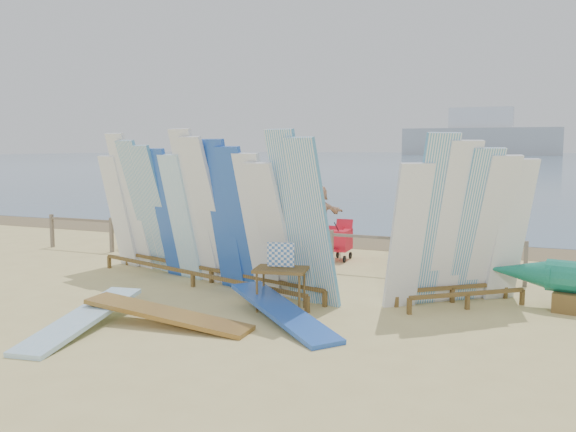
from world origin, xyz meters
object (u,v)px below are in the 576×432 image
at_px(beach_chair_right, 330,251).
at_px(beachgoer_3, 212,217).
at_px(flat_board_d, 283,323).
at_px(beachgoer_10, 517,233).
at_px(beach_chair_left, 308,248).
at_px(beachgoer_2, 181,220).
at_px(flat_board_c, 168,326).
at_px(side_surfboard_rack, 461,230).
at_px(beachgoer_4, 282,228).
at_px(beachgoer_0, 140,217).
at_px(beachgoer_5, 319,214).
at_px(flat_board_a, 82,329).
at_px(beachgoer_9, 470,225).
at_px(vendor_table, 281,288).
at_px(beachgoer_11, 162,202).
at_px(main_surfboard_rack, 202,216).
at_px(stroller, 341,244).
at_px(beachgoer_1, 234,214).

bearing_deg(beach_chair_right, beachgoer_3, 166.18).
relative_size(flat_board_d, beachgoer_10, 1.68).
height_order(beach_chair_left, beachgoer_2, beachgoer_2).
relative_size(flat_board_c, beach_chair_left, 3.23).
height_order(side_surfboard_rack, beachgoer_4, side_surfboard_rack).
xyz_separation_m(beachgoer_0, beachgoer_2, (1.27, 0.06, -0.04)).
bearing_deg(beach_chair_right, beachgoer_5, 117.43).
xyz_separation_m(flat_board_a, beachgoer_5, (0.49, 9.03, 0.83)).
bearing_deg(beachgoer_9, flat_board_c, 62.79).
xyz_separation_m(vendor_table, beachgoer_10, (3.46, 5.20, 0.42)).
bearing_deg(beachgoer_3, flat_board_c, -38.26).
distance_m(flat_board_d, beachgoer_11, 11.79).
bearing_deg(beachgoer_2, beachgoer_5, -45.94).
xyz_separation_m(flat_board_a, beachgoer_9, (4.68, 8.27, 0.83)).
bearing_deg(flat_board_a, beachgoer_10, 43.35).
xyz_separation_m(vendor_table, beachgoer_9, (2.36, 6.11, 0.45)).
bearing_deg(flat_board_d, beachgoer_4, 61.74).
relative_size(main_surfboard_rack, beachgoer_9, 3.65).
bearing_deg(beachgoer_9, beachgoer_10, 138.59).
height_order(main_surfboard_rack, beachgoer_11, main_surfboard_rack).
distance_m(stroller, beachgoer_9, 3.19).
bearing_deg(beachgoer_0, flat_board_c, 64.92).
height_order(beachgoer_3, beachgoer_1, beachgoer_3).
bearing_deg(main_surfboard_rack, flat_board_a, -74.98).
height_order(main_surfboard_rack, beachgoer_4, main_surfboard_rack).
bearing_deg(beachgoer_11, flat_board_c, 72.82).
bearing_deg(flat_board_a, beachgoer_0, 111.38).
xyz_separation_m(side_surfboard_rack, beachgoer_5, (-4.54, 5.43, -0.49)).
xyz_separation_m(beachgoer_11, beachgoer_3, (3.24, -2.30, -0.11)).
xyz_separation_m(flat_board_d, beachgoer_3, (-4.84, 6.24, 0.78)).
relative_size(main_surfboard_rack, beachgoer_2, 3.88).
distance_m(beachgoer_10, beachgoer_0, 9.60).
height_order(beachgoer_0, beachgoer_5, beachgoer_5).
height_order(flat_board_d, beach_chair_left, beach_chair_left).
bearing_deg(beachgoer_1, vendor_table, 112.42).
bearing_deg(beachgoer_9, beachgoer_0, 9.38).
xyz_separation_m(flat_board_c, beachgoer_2, (-3.60, 5.98, 0.78)).
relative_size(flat_board_a, flat_board_d, 1.00).
height_order(flat_board_d, beachgoer_9, beachgoer_9).
relative_size(beachgoer_10, beachgoer_11, 0.90).
bearing_deg(main_surfboard_rack, vendor_table, -9.44).
xyz_separation_m(beachgoer_1, beachgoer_0, (-1.81, -1.97, 0.06)).
xyz_separation_m(beachgoer_3, beachgoer_2, (-0.33, -1.07, 0.00)).
xyz_separation_m(beachgoer_1, beachgoer_5, (2.47, 0.47, 0.06)).
height_order(flat_board_c, beachgoer_11, beachgoer_11).
bearing_deg(beachgoer_1, flat_board_c, 99.73).
bearing_deg(beachgoer_9, vendor_table, 67.02).
relative_size(beach_chair_left, stroller, 0.87).
xyz_separation_m(flat_board_a, beachgoer_1, (-1.98, 8.56, 0.76)).
distance_m(beachgoer_3, beachgoer_2, 1.11).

